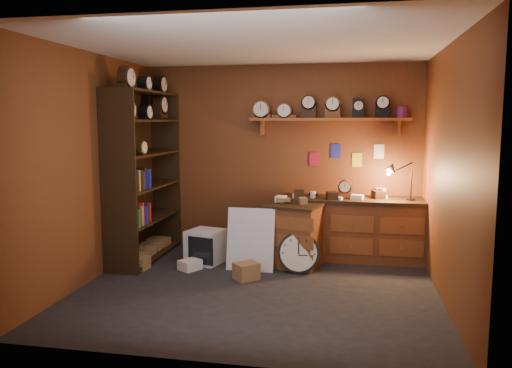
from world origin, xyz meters
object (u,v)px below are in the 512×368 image
at_px(big_round_clock, 299,253).
at_px(low_cabinet, 293,232).
at_px(workbench, 352,225).
at_px(shelving_unit, 142,168).

bearing_deg(big_round_clock, low_cabinet, 110.01).
bearing_deg(low_cabinet, workbench, 46.47).
height_order(workbench, big_round_clock, workbench).
bearing_deg(shelving_unit, big_round_clock, -7.77).
distance_m(workbench, low_cabinet, 0.91).
bearing_deg(low_cabinet, shelving_unit, -165.61).
xyz_separation_m(workbench, low_cabinet, (-0.76, -0.48, -0.03)).
relative_size(shelving_unit, big_round_clock, 4.91).
bearing_deg(shelving_unit, low_cabinet, 0.28).
bearing_deg(low_cabinet, big_round_clock, -55.88).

